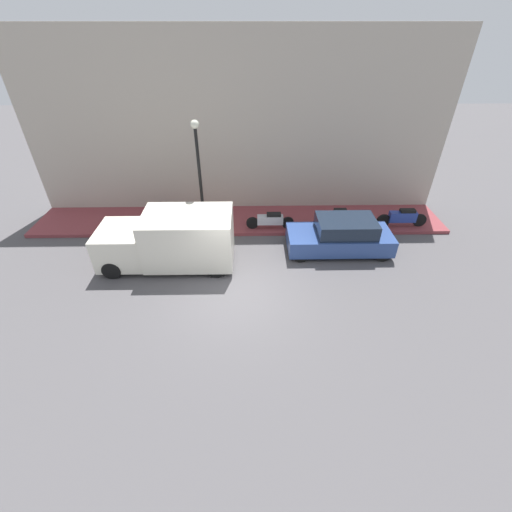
{
  "coord_description": "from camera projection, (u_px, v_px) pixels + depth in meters",
  "views": [
    {
      "loc": [
        -8.82,
        -0.5,
        7.7
      ],
      "look_at": [
        1.26,
        -0.68,
        0.6
      ],
      "focal_mm": 24.0,
      "sensor_mm": 36.0,
      "label": 1
    }
  ],
  "objects": [
    {
      "name": "motorcycle_black",
      "position": [
        160.0,
        220.0,
        14.53
      ],
      "size": [
        0.3,
        2.11,
        0.75
      ],
      "color": "black",
      "rests_on": "sidewalk"
    },
    {
      "name": "ground_plane",
      "position": [
        237.0,
        292.0,
        11.64
      ],
      "size": [
        60.0,
        60.0,
        0.0
      ],
      "primitive_type": "plane",
      "color": "#514F51"
    },
    {
      "name": "motorcycle_blue",
      "position": [
        403.0,
        217.0,
        14.71
      ],
      "size": [
        0.3,
        2.15,
        0.82
      ],
      "color": "navy",
      "rests_on": "sidewalk"
    },
    {
      "name": "streetlamp",
      "position": [
        199.0,
        166.0,
        12.98
      ],
      "size": [
        0.31,
        0.31,
        4.55
      ],
      "color": "black",
      "rests_on": "sidewalk"
    },
    {
      "name": "building_facade",
      "position": [
        238.0,
        128.0,
        14.58
      ],
      "size": [
        0.3,
        18.1,
        7.54
      ],
      "color": "#B2A899",
      "rests_on": "ground_plane"
    },
    {
      "name": "delivery_van",
      "position": [
        169.0,
        239.0,
        12.45
      ],
      "size": [
        2.04,
        4.85,
        2.03
      ],
      "color": "silver",
      "rests_on": "ground_plane"
    },
    {
      "name": "sidewalk",
      "position": [
        240.0,
        220.0,
        15.56
      ],
      "size": [
        2.51,
        18.1,
        0.15
      ],
      "color": "brown",
      "rests_on": "ground_plane"
    },
    {
      "name": "parked_car",
      "position": [
        341.0,
        236.0,
        13.34
      ],
      "size": [
        1.7,
        4.03,
        1.4
      ],
      "color": "#2D4784",
      "rests_on": "ground_plane"
    },
    {
      "name": "motorcycle_red",
      "position": [
        337.0,
        217.0,
        14.75
      ],
      "size": [
        0.3,
        1.84,
        0.81
      ],
      "color": "#B21E1E",
      "rests_on": "sidewalk"
    },
    {
      "name": "scooter_silver",
      "position": [
        270.0,
        220.0,
        14.6
      ],
      "size": [
        0.3,
        2.05,
        0.72
      ],
      "color": "#B7B7BF",
      "rests_on": "sidewalk"
    }
  ]
}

